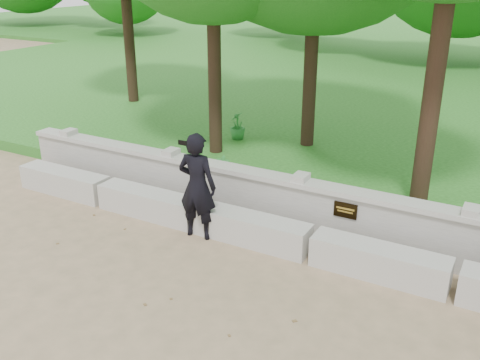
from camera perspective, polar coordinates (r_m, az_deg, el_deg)
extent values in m
plane|color=tan|center=(6.62, 1.08, -15.56)|extent=(80.00, 80.00, 0.00)
cube|color=#215B19|center=(19.21, 21.46, 8.68)|extent=(40.00, 22.00, 0.25)
cube|color=beige|center=(10.63, -18.19, -0.21)|extent=(1.90, 0.45, 0.45)
cube|color=beige|center=(9.33, -9.71, -2.48)|extent=(1.90, 0.45, 0.45)
cube|color=beige|center=(8.32, 1.20, -5.29)|extent=(1.90, 0.45, 0.45)
cube|color=beige|center=(7.71, 14.58, -8.43)|extent=(1.90, 0.45, 0.45)
cube|color=#B8B6AE|center=(8.46, 9.46, -3.72)|extent=(12.50, 0.25, 0.82)
cube|color=beige|center=(8.28, 9.65, -0.91)|extent=(12.50, 0.35, 0.08)
cube|color=black|center=(8.17, 11.18, -3.19)|extent=(0.36, 0.02, 0.24)
imported|color=black|center=(8.28, -4.58, -0.66)|extent=(0.66, 0.47, 1.72)
cube|color=black|center=(7.74, -6.16, 3.97)|extent=(0.14, 0.03, 0.07)
cylinder|color=#382619|center=(16.19, -11.87, 16.01)|extent=(0.30, 0.30, 4.48)
cylinder|color=#382619|center=(11.23, -2.76, 13.10)|extent=(0.28, 0.28, 4.13)
cylinder|color=#382619|center=(11.79, 7.64, 13.86)|extent=(0.29, 0.29, 4.33)
cylinder|color=#382619|center=(8.99, 20.13, 10.74)|extent=(0.30, 0.30, 4.48)
imported|color=#2B7F31|center=(9.93, -1.86, 1.14)|extent=(0.32, 0.26, 0.52)
imported|color=#2B7F31|center=(12.48, -0.27, 5.85)|extent=(0.45, 0.47, 0.65)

